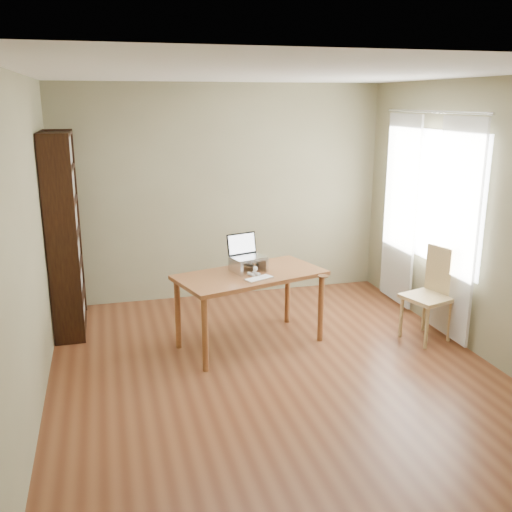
# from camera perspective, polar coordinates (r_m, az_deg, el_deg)

# --- Properties ---
(room) EXTENTS (4.04, 4.54, 2.64)m
(room) POSITION_cam_1_polar(r_m,az_deg,el_deg) (4.90, 2.43, 2.42)
(room) COLOR #552916
(room) RESTS_ON ground
(bookshelf) EXTENTS (0.30, 0.90, 2.10)m
(bookshelf) POSITION_cam_1_polar(r_m,az_deg,el_deg) (6.25, -18.60, 2.09)
(bookshelf) COLOR black
(bookshelf) RESTS_ON ground
(curtains) EXTENTS (0.03, 1.90, 2.25)m
(curtains) POSITION_cam_1_polar(r_m,az_deg,el_deg) (6.41, 16.60, 3.67)
(curtains) COLOR white
(curtains) RESTS_ON ground
(desk) EXTENTS (1.58, 1.10, 0.75)m
(desk) POSITION_cam_1_polar(r_m,az_deg,el_deg) (5.63, -0.57, -2.66)
(desk) COLOR brown
(desk) RESTS_ON ground
(laptop_stand) EXTENTS (0.32, 0.25, 0.13)m
(laptop_stand) POSITION_cam_1_polar(r_m,az_deg,el_deg) (5.65, -0.78, -0.71)
(laptop_stand) COLOR silver
(laptop_stand) RESTS_ON desk
(laptop) EXTENTS (0.37, 0.35, 0.23)m
(laptop) POSITION_cam_1_polar(r_m,az_deg,el_deg) (5.68, -0.92, 0.49)
(laptop) COLOR silver
(laptop) RESTS_ON laptop_stand
(keyboard) EXTENTS (0.31, 0.23, 0.02)m
(keyboard) POSITION_cam_1_polar(r_m,az_deg,el_deg) (5.40, 0.29, -2.28)
(keyboard) COLOR silver
(keyboard) RESTS_ON desk
(coaster) EXTENTS (0.11, 0.11, 0.01)m
(coaster) POSITION_cam_1_polar(r_m,az_deg,el_deg) (5.55, 6.74, -2.00)
(coaster) COLOR brown
(coaster) RESTS_ON desk
(cat) EXTENTS (0.26, 0.49, 0.16)m
(cat) POSITION_cam_1_polar(r_m,az_deg,el_deg) (5.68, -1.18, -0.78)
(cat) COLOR #463E37
(cat) RESTS_ON desk
(chair) EXTENTS (0.53, 0.53, 0.95)m
(chair) POSITION_cam_1_polar(r_m,az_deg,el_deg) (6.09, 17.38, -3.37)
(chair) COLOR tan
(chair) RESTS_ON ground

